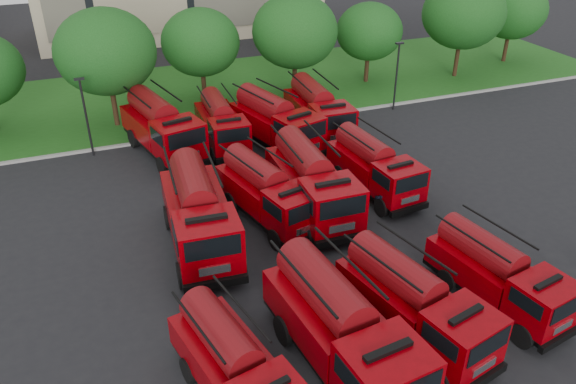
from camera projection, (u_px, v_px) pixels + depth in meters
name	position (u px, v px, depth m)	size (l,w,h in m)	color
ground	(357.00, 277.00, 25.14)	(140.00, 140.00, 0.00)	black
lawn	(211.00, 91.00, 46.13)	(70.00, 16.00, 0.12)	#1C5215
curb	(240.00, 128.00, 39.58)	(70.00, 0.30, 0.14)	gray
tree_2	(106.00, 52.00, 37.34)	(6.72, 6.72, 8.22)	#382314
tree_3	(201.00, 42.00, 41.90)	(5.88, 5.88, 7.19)	#382314
tree_4	(295.00, 31.00, 42.62)	(6.55, 6.55, 8.01)	#382314
tree_5	(369.00, 31.00, 46.07)	(5.46, 5.46, 6.68)	#382314
tree_6	(464.00, 13.00, 46.81)	(6.89, 6.89, 8.42)	#382314
tree_7	(513.00, 10.00, 50.97)	(6.05, 6.05, 7.39)	#382314
lamp_post_0	(86.00, 113.00, 34.46)	(0.60, 0.25, 5.11)	black
lamp_post_1	(397.00, 72.00, 41.39)	(0.60, 0.25, 5.11)	black
fire_truck_0	(236.00, 368.00, 18.63)	(3.50, 6.73, 2.92)	black
fire_truck_1	(341.00, 329.00, 19.79)	(3.51, 8.01, 3.54)	black
fire_truck_2	(413.00, 303.00, 21.25)	(3.84, 7.27, 3.15)	black
fire_truck_3	(497.00, 274.00, 22.95)	(3.27, 6.69, 2.92)	black
fire_truck_4	(199.00, 213.00, 26.37)	(3.38, 8.16, 3.63)	black
fire_truck_5	(267.00, 192.00, 28.56)	(3.95, 7.30, 3.16)	black
fire_truck_6	(312.00, 182.00, 29.08)	(3.06, 7.92, 3.57)	black
fire_truck_7	(374.00, 166.00, 31.16)	(2.99, 6.97, 3.08)	black
fire_truck_8	(162.00, 127.00, 35.28)	(4.38, 8.29, 3.59)	black
fire_truck_9	(221.00, 123.00, 36.46)	(2.69, 6.83, 3.07)	black
fire_truck_10	(275.00, 122.00, 36.22)	(4.51, 7.96, 3.44)	black
fire_truck_11	(318.00, 110.00, 38.01)	(2.96, 7.54, 3.39)	black
firefighter_4	(199.00, 271.00, 25.52)	(0.81, 0.53, 1.65)	black
firefighter_5	(389.00, 213.00, 29.82)	(1.83, 0.79, 1.97)	black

